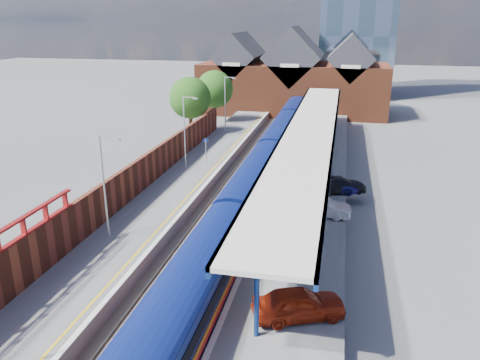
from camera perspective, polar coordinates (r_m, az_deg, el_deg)
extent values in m
plane|color=#5B5B5E|center=(52.61, 2.97, 2.64)|extent=(240.00, 240.00, 0.00)
cube|color=#473D33|center=(43.26, 0.77, -0.98)|extent=(6.00, 76.00, 0.06)
cube|color=slate|center=(43.70, -2.09, -0.65)|extent=(0.07, 76.00, 0.14)
cube|color=slate|center=(43.38, -0.24, -0.79)|extent=(0.07, 76.00, 0.14)
cube|color=slate|center=(43.09, 1.78, -0.94)|extent=(0.07, 76.00, 0.14)
cube|color=slate|center=(42.86, 3.67, -1.08)|extent=(0.07, 76.00, 0.14)
cube|color=#565659|center=(44.47, -6.19, 0.12)|extent=(5.00, 76.00, 1.00)
cube|color=#565659|center=(42.38, 8.74, -0.96)|extent=(6.00, 76.00, 1.00)
cube|color=silver|center=(43.63, -3.28, 0.56)|extent=(0.30, 76.00, 0.05)
cube|color=silver|center=(42.44, 4.94, -0.02)|extent=(0.30, 76.00, 0.05)
cube|color=yellow|center=(43.80, -4.04, 0.59)|extent=(0.14, 76.00, 0.01)
cube|color=#0C1855|center=(24.16, -5.76, -13.47)|extent=(2.84, 16.01, 2.50)
cube|color=#0C1855|center=(23.52, -5.86, -10.90)|extent=(2.84, 16.01, 0.60)
cube|color=#0C1855|center=(38.72, 1.78, -0.49)|extent=(2.84, 16.01, 2.50)
cube|color=#0C1855|center=(38.32, 1.80, 1.27)|extent=(2.84, 16.01, 0.60)
cube|color=#0C1855|center=(54.46, 5.03, 5.24)|extent=(2.84, 16.01, 2.50)
cube|color=#0C1855|center=(54.18, 5.07, 6.52)|extent=(2.84, 16.01, 0.60)
cube|color=#0C1855|center=(70.60, 6.84, 8.36)|extent=(2.84, 16.01, 2.50)
cube|color=#0C1855|center=(70.38, 6.88, 9.36)|extent=(2.84, 16.01, 0.60)
cube|color=black|center=(46.62, 1.96, 3.50)|extent=(0.04, 60.54, 0.70)
cube|color=orange|center=(46.84, 1.94, 2.56)|extent=(0.03, 55.27, 0.30)
cube|color=red|center=(46.92, 1.92, 2.27)|extent=(0.03, 55.27, 0.30)
cube|color=black|center=(76.38, 7.23, 7.94)|extent=(2.00, 2.40, 0.60)
cylinder|color=navy|center=(21.57, 2.04, -13.97)|extent=(0.24, 0.24, 4.20)
cylinder|color=navy|center=(25.86, 4.07, -8.03)|extent=(0.24, 0.24, 4.20)
cylinder|color=navy|center=(30.36, 5.47, -3.81)|extent=(0.24, 0.24, 4.20)
cylinder|color=navy|center=(35.00, 6.50, -0.69)|extent=(0.24, 0.24, 4.20)
cylinder|color=navy|center=(39.72, 7.28, 1.70)|extent=(0.24, 0.24, 4.20)
cylinder|color=navy|center=(44.51, 7.90, 3.57)|extent=(0.24, 0.24, 4.20)
cylinder|color=navy|center=(49.34, 8.40, 5.08)|extent=(0.24, 0.24, 4.20)
cylinder|color=navy|center=(54.20, 8.81, 6.32)|extent=(0.24, 0.24, 4.20)
cylinder|color=navy|center=(59.08, 9.15, 7.35)|extent=(0.24, 0.24, 4.20)
cylinder|color=navy|center=(63.98, 9.45, 8.23)|extent=(0.24, 0.24, 4.20)
cube|color=beige|center=(42.96, 8.59, 6.07)|extent=(4.50, 52.00, 0.25)
cube|color=navy|center=(43.18, 5.72, 6.05)|extent=(0.20, 52.00, 0.55)
cube|color=navy|center=(42.91, 11.45, 5.69)|extent=(0.20, 52.00, 0.55)
cylinder|color=#A5A8AA|center=(31.43, -16.21, -0.96)|extent=(0.12, 0.12, 7.00)
cube|color=#A5A8AA|center=(30.20, -15.79, 5.02)|extent=(1.20, 0.08, 0.08)
cube|color=#A5A8AA|center=(29.95, -14.76, 4.80)|extent=(0.45, 0.18, 0.12)
cylinder|color=#A5A8AA|center=(45.50, -6.78, 5.78)|extent=(0.12, 0.12, 7.00)
cube|color=#A5A8AA|center=(44.65, -6.21, 10.00)|extent=(1.20, 0.08, 0.08)
cube|color=#A5A8AA|center=(44.48, -5.46, 9.86)|extent=(0.45, 0.18, 0.12)
cylinder|color=#A5A8AA|center=(60.53, -1.83, 9.21)|extent=(0.12, 0.12, 7.00)
cube|color=#A5A8AA|center=(59.90, -1.30, 12.40)|extent=(1.20, 0.08, 0.08)
cube|color=#A5A8AA|center=(59.77, -0.73, 12.29)|extent=(0.45, 0.18, 0.12)
cylinder|color=#A5A8AA|center=(47.45, -4.18, 3.61)|extent=(0.08, 0.08, 2.50)
cube|color=#0C194C|center=(47.18, -4.21, 4.84)|extent=(0.55, 0.06, 0.35)
cube|color=brown|center=(39.53, -12.60, 0.23)|extent=(0.35, 50.00, 2.80)
cube|color=maroon|center=(27.71, -24.91, -5.21)|extent=(0.30, 0.12, 1.00)
cube|color=maroon|center=(29.17, -22.61, -3.69)|extent=(0.30, 0.12, 1.00)
cube|color=maroon|center=(30.70, -20.54, -2.32)|extent=(0.30, 0.12, 1.00)
cube|color=brown|center=(78.99, 6.46, 11.06)|extent=(30.00, 12.00, 8.00)
cube|color=#232328|center=(79.88, -0.05, 15.01)|extent=(7.13, 12.00, 7.13)
cube|color=#232328|center=(78.44, 6.61, 14.82)|extent=(9.16, 12.00, 9.16)
cube|color=#232328|center=(78.02, 13.40, 14.42)|extent=(7.13, 12.00, 7.13)
cube|color=beige|center=(74.08, -1.09, 13.92)|extent=(2.80, 0.15, 0.50)
cube|color=beige|center=(72.53, 6.05, 13.71)|extent=(2.80, 0.15, 0.50)
cube|color=beige|center=(72.07, 13.37, 13.28)|extent=(2.80, 0.15, 0.50)
cylinder|color=#382314|center=(60.23, -5.99, 6.64)|extent=(0.44, 0.44, 4.00)
sphere|color=#1C4412|center=(59.58, -6.11, 9.93)|extent=(5.20, 5.20, 5.20)
sphere|color=#1C4412|center=(58.98, -5.49, 9.17)|extent=(3.20, 3.20, 3.20)
cylinder|color=#382314|center=(67.44, -3.05, 8.06)|extent=(0.44, 0.44, 4.00)
sphere|color=#1C4412|center=(66.86, -3.11, 11.00)|extent=(5.20, 5.20, 5.20)
sphere|color=#1C4412|center=(66.28, -2.53, 10.33)|extent=(3.20, 3.20, 3.20)
imported|color=maroon|center=(23.65, 7.19, -14.70)|extent=(4.88, 3.41, 1.54)
imported|color=silver|center=(35.10, 9.93, -3.24)|extent=(4.38, 1.83, 1.41)
imported|color=black|center=(40.13, 11.98, -0.54)|extent=(4.99, 3.32, 1.34)
imported|color=navy|center=(40.27, 11.48, -0.58)|extent=(4.20, 2.03, 1.15)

